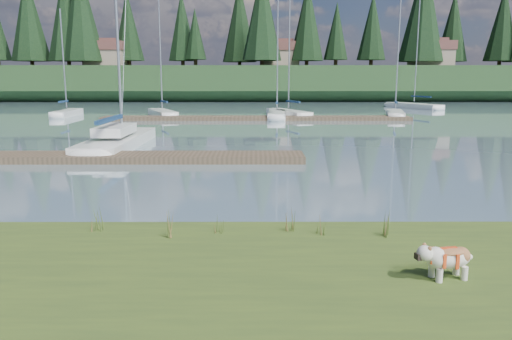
{
  "coord_description": "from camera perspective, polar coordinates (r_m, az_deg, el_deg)",
  "views": [
    {
      "loc": [
        1.87,
        -12.36,
        3.57
      ],
      "look_at": [
        1.91,
        -0.5,
        1.36
      ],
      "focal_mm": 35.0,
      "sensor_mm": 36.0,
      "label": 1
    }
  ],
  "objects": [
    {
      "name": "dock_far",
      "position": [
        42.5,
        0.01,
        5.94
      ],
      "size": [
        26.0,
        2.2,
        0.3
      ],
      "primitive_type": "cube",
      "color": "#4C3D2C",
      "rests_on": "ground"
    },
    {
      "name": "weed_0",
      "position": [
        10.37,
        -10.04,
        -6.23
      ],
      "size": [
        0.17,
        0.14,
        0.59
      ],
      "color": "#475B23",
      "rests_on": "bank"
    },
    {
      "name": "weed_5",
      "position": [
        10.58,
        14.57,
        -6.08
      ],
      "size": [
        0.17,
        0.14,
        0.6
      ],
      "color": "#475B23",
      "rests_on": "bank"
    },
    {
      "name": "conifer_5",
      "position": [
        83.72,
        9.19,
        15.4
      ],
      "size": [
        3.96,
        3.96,
        10.35
      ],
      "color": "#382619",
      "rests_on": "ridge"
    },
    {
      "name": "weed_1",
      "position": [
        10.5,
        -4.24,
        -6.34
      ],
      "size": [
        0.17,
        0.14,
        0.4
      ],
      "color": "#475B23",
      "rests_on": "bank"
    },
    {
      "name": "ground",
      "position": [
        42.56,
        -2.7,
        5.74
      ],
      "size": [
        200.0,
        200.0,
        0.0
      ],
      "primitive_type": "plane",
      "color": "#7895A3",
      "rests_on": "ground"
    },
    {
      "name": "mud_lip",
      "position": [
        11.47,
        -9.63,
        -7.34
      ],
      "size": [
        60.0,
        0.5,
        0.14
      ],
      "primitive_type": "cube",
      "color": "#33281C",
      "rests_on": "ground"
    },
    {
      "name": "sailboat_bg_5",
      "position": [
        61.97,
        17.11,
        7.09
      ],
      "size": [
        5.3,
        8.81,
        12.61
      ],
      "rotation": [
        0.0,
        0.0,
        2.0
      ],
      "color": "white",
      "rests_on": "ground"
    },
    {
      "name": "bulldog",
      "position": [
        8.72,
        21.03,
        -9.25
      ],
      "size": [
        1.0,
        0.52,
        0.59
      ],
      "rotation": [
        0.0,
        0.0,
        3.35
      ],
      "color": "silver",
      "rests_on": "bank"
    },
    {
      "name": "conifer_2",
      "position": [
        85.32,
        -19.37,
        16.7
      ],
      "size": [
        6.6,
        6.6,
        16.05
      ],
      "color": "#382619",
      "rests_on": "ridge"
    },
    {
      "name": "sailboat_bg_4",
      "position": [
        47.72,
        15.56,
        6.28
      ],
      "size": [
        2.87,
        7.15,
        10.46
      ],
      "rotation": [
        0.0,
        0.0,
        1.35
      ],
      "color": "white",
      "rests_on": "ground"
    },
    {
      "name": "conifer_4",
      "position": [
        78.95,
        0.69,
        17.48
      ],
      "size": [
        6.16,
        6.16,
        15.1
      ],
      "color": "#382619",
      "rests_on": "ridge"
    },
    {
      "name": "sailboat_main",
      "position": [
        27.52,
        -15.06,
        3.62
      ],
      "size": [
        2.08,
        10.34,
        14.71
      ],
      "rotation": [
        0.0,
        0.0,
        1.57
      ],
      "color": "white",
      "rests_on": "ground"
    },
    {
      "name": "weed_4",
      "position": [
        10.48,
        7.5,
        -6.42
      ],
      "size": [
        0.17,
        0.14,
        0.41
      ],
      "color": "#475B23",
      "rests_on": "bank"
    },
    {
      "name": "ridge",
      "position": [
        85.39,
        -1.44,
        9.84
      ],
      "size": [
        200.0,
        20.0,
        5.0
      ],
      "primitive_type": "cube",
      "color": "#1B3319",
      "rests_on": "ground"
    },
    {
      "name": "house_1",
      "position": [
        83.55,
        2.74,
        13.11
      ],
      "size": [
        6.3,
        5.3,
        4.65
      ],
      "color": "gray",
      "rests_on": "ridge"
    },
    {
      "name": "bank",
      "position": [
        7.45,
        -15.39,
        -16.92
      ],
      "size": [
        60.0,
        9.0,
        0.35
      ],
      "primitive_type": "cube",
      "color": "#3B501C",
      "rests_on": "ground"
    },
    {
      "name": "weed_2",
      "position": [
        10.6,
        3.99,
        -5.33
      ],
      "size": [
        0.17,
        0.14,
        0.77
      ],
      "color": "#475B23",
      "rests_on": "bank"
    },
    {
      "name": "conifer_7",
      "position": [
        92.92,
        26.36,
        14.82
      ],
      "size": [
        5.28,
        5.28,
        13.2
      ],
      "color": "#382619",
      "rests_on": "ridge"
    },
    {
      "name": "weed_3",
      "position": [
        11.13,
        -17.68,
        -5.53
      ],
      "size": [
        0.17,
        0.14,
        0.55
      ],
      "color": "#475B23",
      "rests_on": "bank"
    },
    {
      "name": "sailboat_bg_3",
      "position": [
        47.22,
        3.38,
        6.6
      ],
      "size": [
        4.25,
        7.94,
        11.62
      ],
      "rotation": [
        0.0,
        0.0,
        1.93
      ],
      "color": "white",
      "rests_on": "ground"
    },
    {
      "name": "house_0",
      "position": [
        85.84,
        -16.73,
        12.62
      ],
      "size": [
        6.3,
        5.3,
        4.65
      ],
      "color": "gray",
      "rests_on": "ridge"
    },
    {
      "name": "sailboat_bg_2",
      "position": [
        45.16,
        2.43,
        6.43
      ],
      "size": [
        1.88,
        7.46,
        11.15
      ],
      "rotation": [
        0.0,
        0.0,
        1.51
      ],
      "color": "white",
      "rests_on": "ground"
    },
    {
      "name": "conifer_6",
      "position": [
        85.15,
        18.55,
        17.06
      ],
      "size": [
        7.04,
        7.04,
        17.0
      ],
      "color": "#382619",
      "rests_on": "ridge"
    },
    {
      "name": "sailboat_bg_0",
      "position": [
        50.41,
        -20.59,
        6.2
      ],
      "size": [
        1.6,
        6.67,
        9.75
      ],
      "rotation": [
        0.0,
        0.0,
        1.62
      ],
      "color": "white",
      "rests_on": "ground"
    },
    {
      "name": "house_2",
      "position": [
        86.17,
        19.36,
        12.46
      ],
      "size": [
        6.3,
        5.3,
        4.65
      ],
      "color": "gray",
      "rests_on": "ridge"
    },
    {
      "name": "sailboat_bg_1",
      "position": [
        47.92,
        -10.81,
        6.49
      ],
      "size": [
        4.19,
        7.49,
        11.24
      ],
      "rotation": [
        0.0,
        0.0,
        1.96
      ],
      "color": "white",
      "rests_on": "ground"
    },
    {
      "name": "dock_near",
      "position": [
        22.42,
        -15.35,
        1.41
      ],
      "size": [
        16.0,
        2.0,
        0.3
      ],
      "primitive_type": "cube",
      "color": "#4C3D2C",
      "rests_on": "ground"
    },
    {
      "name": "conifer_3",
      "position": [
        85.59,
        -8.46,
        15.92
      ],
      "size": [
        4.84,
        4.84,
        12.25
      ],
      "color": "#382619",
      "rests_on": "ridge"
    }
  ]
}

